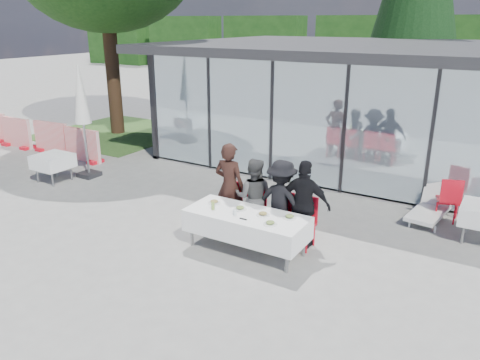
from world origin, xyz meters
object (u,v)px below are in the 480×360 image
Objects in this scene: plate_c at (263,214)px; construction_barriers at (4,131)px; folded_eyeglasses at (243,219)px; diner_chair_b at (254,208)px; dining_table at (246,224)px; diner_a at (229,186)px; diner_d at (304,205)px; plate_d at (290,217)px; plate_extra at (270,223)px; diner_b at (254,197)px; diner_chair_d at (304,219)px; spare_chair_b at (449,198)px; diner_chair_c at (282,214)px; plate_a at (214,202)px; market_umbrella at (81,103)px; lounger at (431,207)px; diner_c at (281,201)px; diner_chair_a at (230,203)px; plate_b at (240,208)px; juice_bottle at (213,206)px; spare_table_left at (53,161)px.

plate_c is 11.81m from construction_barriers.
construction_barriers reaches higher than folded_eyeglasses.
dining_table is at bearing -70.92° from diner_chair_b.
diner_chair_b is at bearing 109.08° from dining_table.
dining_table is 16.14× the size of folded_eyeglasses.
dining_table is at bearing 137.54° from diner_a.
diner_d is 6.90× the size of plate_d.
diner_d is at bearing 76.46° from plate_extra.
diner_chair_d is (1.08, 0.02, -0.25)m from diner_b.
diner_chair_c is at bearing -135.44° from spare_chair_b.
plate_a is at bearing 92.47° from diner_a.
diner_chair_c is 1.32m from plate_a.
diner_a is 1.85× the size of diner_chair_d.
market_umbrella is (-6.22, 1.47, 1.25)m from plate_c.
diner_a is 5.28m from market_umbrella.
plate_c reaches higher than dining_table.
plate_extra is 0.18× the size of lounger.
diner_b is at bearing 178.97° from diner_a.
diner_c is at bearing 28.33° from plate_a.
diner_chair_a is 1.00× the size of diner_chair_b.
plate_d is 1.75× the size of folded_eyeglasses.
construction_barriers is at bearing -11.21° from diner_a.
diner_a reaches higher than construction_barriers.
plate_a is 1.08m from plate_c.
spare_chair_b is at bearing 45.53° from plate_b.
diner_a reaches higher than diner_chair_c.
plate_a is 4.99m from spare_chair_b.
construction_barriers reaches higher than juice_bottle.
diner_b reaches higher than diner_chair_a.
market_umbrella is 8.94m from lounger.
diner_a is at bearing -10.18° from construction_barriers.
folded_eyeglasses reaches higher than spare_table_left.
diner_a is at bearing -5.38° from diner_d.
diner_chair_c reaches higher than plate_a.
plate_a is 4.75m from lounger.
diner_b is 0.61m from diner_c.
diner_chair_a is 1.00× the size of spare_chair_b.
plate_c is 0.41m from plate_extra.
diner_d is at bearing 178.97° from diner_a.
market_umbrella is (-6.74, 0.80, 1.48)m from diner_chair_d.
plate_a is 1.00× the size of plate_extra.
plate_a reaches higher than folded_eyeglasses.
juice_bottle reaches higher than dining_table.
diner_b is 5.85m from market_umbrella.
plate_d is at bearing 15.48° from dining_table.
lounger is at bearing -178.53° from spare_chair_b.
lounger is at bearing 59.89° from plate_extra.
plate_extra is at bearing -43.83° from plate_c.
spare_table_left is at bearing -20.41° from construction_barriers.
plate_d is at bearing -27.73° from diner_chair_b.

